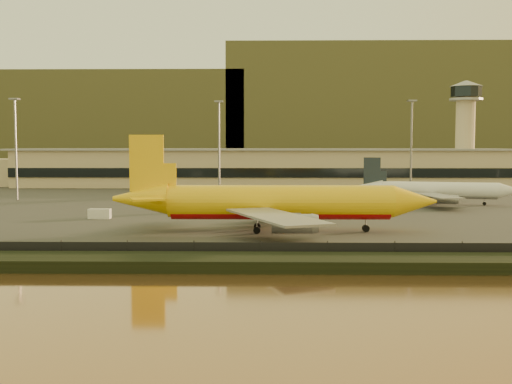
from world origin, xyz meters
TOP-DOWN VIEW (x-y plane):
  - ground at (0.00, 0.00)m, footprint 900.00×900.00m
  - embankment at (0.00, -17.00)m, footprint 320.00×7.00m
  - tarmac at (0.00, 95.00)m, footprint 320.00×220.00m
  - perimeter_fence at (0.00, -13.00)m, footprint 300.00×0.05m
  - terminal_building at (-14.52, 125.55)m, footprint 202.00×25.00m
  - control_tower at (70.00, 131.00)m, footprint 11.20×11.20m
  - apron_light_masts at (15.00, 75.00)m, footprint 152.20×12.20m
  - distant_hills at (-20.74, 340.00)m, footprint 470.00×160.00m
  - dhl_cargo_jet at (3.92, 12.56)m, footprint 51.46×50.64m
  - white_narrowbody_jet at (42.16, 60.50)m, footprint 37.43×35.89m
  - gse_vehicle_yellow at (4.18, 26.70)m, footprint 3.86×2.32m
  - gse_vehicle_white at (-28.78, 30.33)m, footprint 4.08×1.84m

SIDE VIEW (x-z plane):
  - ground at x=0.00m, z-range 0.00..0.00m
  - tarmac at x=0.00m, z-range 0.00..0.20m
  - embankment at x=0.00m, z-range 0.00..1.40m
  - gse_vehicle_yellow at x=4.18m, z-range 0.20..1.82m
  - gse_vehicle_white at x=-28.78m, z-range 0.20..2.03m
  - perimeter_fence at x=0.00m, z-range 0.20..2.40m
  - white_narrowbody_jet at x=42.16m, z-range -1.99..8.86m
  - dhl_cargo_jet at x=3.92m, z-range -2.91..12.53m
  - terminal_building at x=-14.52m, z-range -0.05..12.55m
  - apron_light_masts at x=15.00m, z-range 3.00..28.40m
  - control_tower at x=70.00m, z-range 3.91..39.41m
  - distant_hills at x=-20.74m, z-range -3.61..66.39m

